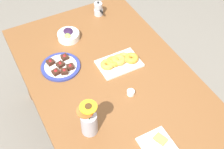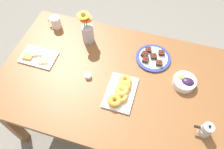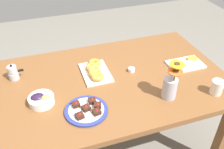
{
  "view_description": "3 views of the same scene",
  "coord_description": "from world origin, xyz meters",
  "px_view_note": "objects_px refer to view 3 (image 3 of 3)",
  "views": [
    {
      "loc": [
        1.16,
        -0.61,
        2.23
      ],
      "look_at": [
        0.0,
        0.0,
        0.78
      ],
      "focal_mm": 50.0,
      "sensor_mm": 36.0,
      "label": 1
    },
    {
      "loc": [
        -0.24,
        0.8,
        2.03
      ],
      "look_at": [
        0.0,
        0.0,
        0.78
      ],
      "focal_mm": 35.0,
      "sensor_mm": 36.0,
      "label": 2
    },
    {
      "loc": [
        -0.44,
        -1.31,
        1.8
      ],
      "look_at": [
        0.0,
        0.0,
        0.78
      ],
      "focal_mm": 40.0,
      "sensor_mm": 36.0,
      "label": 3
    }
  ],
  "objects_px": {
    "flower_vase": "(170,86)",
    "moka_pot": "(13,73)",
    "coffee_mug": "(217,87)",
    "cheese_platter": "(186,64)",
    "croissant_platter": "(95,71)",
    "jam_cup_honey": "(132,70)",
    "dessert_plate": "(87,110)",
    "grape_bowl": "(41,100)",
    "dining_table": "(112,89)"
  },
  "relations": [
    {
      "from": "flower_vase",
      "to": "moka_pot",
      "type": "xyz_separation_m",
      "value": [
        -0.93,
        0.51,
        -0.04
      ]
    },
    {
      "from": "coffee_mug",
      "to": "cheese_platter",
      "type": "relative_size",
      "value": 0.43
    },
    {
      "from": "croissant_platter",
      "to": "moka_pot",
      "type": "distance_m",
      "value": 0.56
    },
    {
      "from": "cheese_platter",
      "to": "coffee_mug",
      "type": "bearing_deg",
      "value": -89.01
    },
    {
      "from": "jam_cup_honey",
      "to": "dessert_plate",
      "type": "relative_size",
      "value": 0.19
    },
    {
      "from": "coffee_mug",
      "to": "moka_pot",
      "type": "distance_m",
      "value": 1.36
    },
    {
      "from": "grape_bowl",
      "to": "flower_vase",
      "type": "height_order",
      "value": "flower_vase"
    },
    {
      "from": "cheese_platter",
      "to": "dining_table",
      "type": "bearing_deg",
      "value": 179.23
    },
    {
      "from": "coffee_mug",
      "to": "dessert_plate",
      "type": "height_order",
      "value": "coffee_mug"
    },
    {
      "from": "croissant_platter",
      "to": "flower_vase",
      "type": "distance_m",
      "value": 0.55
    },
    {
      "from": "cheese_platter",
      "to": "croissant_platter",
      "type": "relative_size",
      "value": 0.92
    },
    {
      "from": "dining_table",
      "to": "moka_pot",
      "type": "height_order",
      "value": "moka_pot"
    },
    {
      "from": "dining_table",
      "to": "cheese_platter",
      "type": "height_order",
      "value": "cheese_platter"
    },
    {
      "from": "coffee_mug",
      "to": "cheese_platter",
      "type": "bearing_deg",
      "value": 90.99
    },
    {
      "from": "dining_table",
      "to": "croissant_platter",
      "type": "distance_m",
      "value": 0.18
    },
    {
      "from": "dining_table",
      "to": "moka_pot",
      "type": "bearing_deg",
      "value": 161.04
    },
    {
      "from": "flower_vase",
      "to": "jam_cup_honey",
      "type": "bearing_deg",
      "value": 109.8
    },
    {
      "from": "jam_cup_honey",
      "to": "coffee_mug",
      "type": "bearing_deg",
      "value": -42.92
    },
    {
      "from": "dining_table",
      "to": "croissant_platter",
      "type": "xyz_separation_m",
      "value": [
        -0.09,
        0.1,
        0.11
      ]
    },
    {
      "from": "grape_bowl",
      "to": "jam_cup_honey",
      "type": "height_order",
      "value": "grape_bowl"
    },
    {
      "from": "dining_table",
      "to": "flower_vase",
      "type": "distance_m",
      "value": 0.44
    },
    {
      "from": "coffee_mug",
      "to": "croissant_platter",
      "type": "bearing_deg",
      "value": 146.33
    },
    {
      "from": "dining_table",
      "to": "dessert_plate",
      "type": "bearing_deg",
      "value": -134.04
    },
    {
      "from": "coffee_mug",
      "to": "dessert_plate",
      "type": "distance_m",
      "value": 0.84
    },
    {
      "from": "dining_table",
      "to": "flower_vase",
      "type": "xyz_separation_m",
      "value": [
        0.28,
        -0.29,
        0.17
      ]
    },
    {
      "from": "dessert_plate",
      "to": "moka_pot",
      "type": "xyz_separation_m",
      "value": [
        -0.4,
        0.47,
        0.04
      ]
    },
    {
      "from": "grape_bowl",
      "to": "moka_pot",
      "type": "relative_size",
      "value": 1.32
    },
    {
      "from": "jam_cup_honey",
      "to": "moka_pot",
      "type": "relative_size",
      "value": 0.4
    },
    {
      "from": "dessert_plate",
      "to": "grape_bowl",
      "type": "bearing_deg",
      "value": 147.32
    },
    {
      "from": "grape_bowl",
      "to": "jam_cup_honey",
      "type": "distance_m",
      "value": 0.67
    },
    {
      "from": "coffee_mug",
      "to": "flower_vase",
      "type": "relative_size",
      "value": 0.44
    },
    {
      "from": "cheese_platter",
      "to": "dessert_plate",
      "type": "height_order",
      "value": "dessert_plate"
    },
    {
      "from": "coffee_mug",
      "to": "dessert_plate",
      "type": "xyz_separation_m",
      "value": [
        -0.83,
        0.1,
        -0.04
      ]
    },
    {
      "from": "croissant_platter",
      "to": "dessert_plate",
      "type": "height_order",
      "value": "same"
    },
    {
      "from": "dining_table",
      "to": "coffee_mug",
      "type": "distance_m",
      "value": 0.7
    },
    {
      "from": "coffee_mug",
      "to": "grape_bowl",
      "type": "relative_size",
      "value": 0.72
    },
    {
      "from": "croissant_platter",
      "to": "flower_vase",
      "type": "relative_size",
      "value": 1.11
    },
    {
      "from": "cheese_platter",
      "to": "flower_vase",
      "type": "distance_m",
      "value": 0.42
    },
    {
      "from": "grape_bowl",
      "to": "cheese_platter",
      "type": "distance_m",
      "value": 1.08
    },
    {
      "from": "cheese_platter",
      "to": "jam_cup_honey",
      "type": "bearing_deg",
      "value": 173.16
    },
    {
      "from": "moka_pot",
      "to": "dining_table",
      "type": "bearing_deg",
      "value": -18.96
    },
    {
      "from": "croissant_platter",
      "to": "moka_pot",
      "type": "height_order",
      "value": "moka_pot"
    },
    {
      "from": "dining_table",
      "to": "jam_cup_honey",
      "type": "relative_size",
      "value": 33.33
    },
    {
      "from": "dining_table",
      "to": "jam_cup_honey",
      "type": "height_order",
      "value": "jam_cup_honey"
    },
    {
      "from": "jam_cup_honey",
      "to": "dessert_plate",
      "type": "distance_m",
      "value": 0.5
    },
    {
      "from": "cheese_platter",
      "to": "jam_cup_honey",
      "type": "xyz_separation_m",
      "value": [
        -0.42,
        0.05,
        0.0
      ]
    },
    {
      "from": "moka_pot",
      "to": "croissant_platter",
      "type": "bearing_deg",
      "value": -12.22
    },
    {
      "from": "jam_cup_honey",
      "to": "dessert_plate",
      "type": "height_order",
      "value": "dessert_plate"
    },
    {
      "from": "croissant_platter",
      "to": "flower_vase",
      "type": "height_order",
      "value": "flower_vase"
    },
    {
      "from": "grape_bowl",
      "to": "moka_pot",
      "type": "distance_m",
      "value": 0.35
    }
  ]
}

